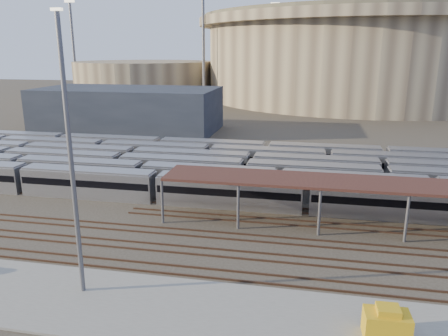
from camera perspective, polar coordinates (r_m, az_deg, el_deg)
ground at (r=47.00m, az=0.87°, el=-8.47°), size 420.00×420.00×0.00m
apron at (r=35.55m, az=-12.14°, el=-17.11°), size 50.00×9.00×0.20m
subway_trains at (r=63.59m, az=4.33°, el=-0.38°), size 127.82×23.90×3.60m
inspection_shed at (r=50.42m, az=27.25°, el=-2.53°), size 60.30×6.00×5.30m
empty_tracks at (r=42.52m, az=-0.38°, el=-11.03°), size 170.00×9.62×0.18m
stadium at (r=183.13m, az=17.25°, el=13.89°), size 124.00×124.00×32.50m
secondary_arena at (r=185.53m, az=-10.32°, el=11.39°), size 56.00×56.00×14.00m
service_building at (r=107.19m, az=-12.39°, el=7.49°), size 42.00×20.00×10.00m
floodlight_0 at (r=156.92m, az=-2.70°, el=15.93°), size 4.00×1.00×38.40m
floodlight_1 at (r=186.94m, az=-19.10°, el=15.04°), size 4.00×1.00×38.40m
floodlight_3 at (r=203.08m, az=6.56°, el=15.71°), size 4.00×1.00×38.40m
yard_light_pole at (r=34.19m, az=-19.35°, el=0.98°), size 0.81×0.36×21.43m
yellow_equipment at (r=32.81m, az=20.46°, el=-18.69°), size 3.04×1.96×1.86m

